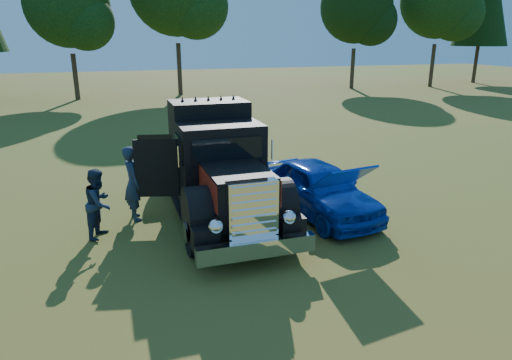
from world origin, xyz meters
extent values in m
plane|color=#3E5C1B|center=(0.00, 0.00, 0.00)|extent=(120.00, 120.00, 0.00)
cylinder|color=#2D2116|center=(28.00, 29.00, 1.98)|extent=(0.36, 0.36, 3.96)
sphere|color=black|center=(29.32, 28.12, 6.60)|extent=(4.84, 4.84, 4.84)
cylinder|color=#2D2116|center=(20.00, 30.00, 1.80)|extent=(0.36, 0.36, 3.60)
sphere|color=black|center=(20.00, 30.00, 7.20)|extent=(6.40, 6.40, 6.40)
sphere|color=black|center=(21.20, 29.20, 6.00)|extent=(4.40, 4.40, 4.40)
cylinder|color=#2D2116|center=(4.00, 30.00, 2.07)|extent=(0.36, 0.36, 4.14)
sphere|color=black|center=(5.38, 29.08, 6.90)|extent=(5.06, 5.06, 5.06)
cylinder|color=#2D2116|center=(35.00, 31.00, 2.43)|extent=(0.36, 0.36, 4.86)
cylinder|color=#2D2116|center=(-4.00, 29.50, 1.71)|extent=(0.36, 0.36, 3.42)
sphere|color=black|center=(-4.00, 29.50, 6.84)|extent=(6.08, 6.08, 6.08)
sphere|color=black|center=(-2.86, 28.74, 5.70)|extent=(4.18, 4.18, 4.18)
cylinder|color=black|center=(-0.35, 0.82, 0.55)|extent=(0.32, 1.10, 1.10)
cylinder|color=black|center=(1.75, 0.82, 0.55)|extent=(0.32, 1.10, 1.10)
cylinder|color=black|center=(-0.35, 5.62, 0.55)|extent=(0.32, 1.10, 1.10)
cylinder|color=black|center=(1.75, 5.62, 0.55)|extent=(0.32, 1.10, 1.10)
cylinder|color=black|center=(-0.02, 5.62, 0.55)|extent=(0.32, 1.10, 1.10)
cylinder|color=black|center=(1.42, 5.62, 0.55)|extent=(0.32, 1.10, 1.10)
cube|color=black|center=(0.70, 3.42, 0.62)|extent=(1.60, 6.40, 0.28)
cube|color=white|center=(0.70, -0.43, 0.55)|extent=(2.50, 0.22, 0.36)
cube|color=white|center=(0.70, -0.13, 1.25)|extent=(1.05, 0.30, 1.30)
cube|color=black|center=(0.70, 0.92, 1.30)|extent=(1.35, 1.80, 1.10)
cube|color=maroon|center=(0.01, 0.92, 1.50)|extent=(0.02, 1.80, 0.60)
cube|color=maroon|center=(1.39, 0.92, 1.50)|extent=(0.02, 1.80, 0.60)
cylinder|color=black|center=(-0.25, 0.82, 0.95)|extent=(0.55, 1.24, 1.24)
cylinder|color=black|center=(1.65, 0.82, 0.95)|extent=(0.55, 1.24, 1.24)
sphere|color=white|center=(-0.08, -0.20, 1.05)|extent=(0.32, 0.32, 0.32)
sphere|color=white|center=(1.48, -0.20, 1.05)|extent=(0.32, 0.32, 0.32)
cube|color=black|center=(0.70, 2.47, 1.55)|extent=(2.05, 1.30, 2.10)
cube|color=black|center=(0.70, 1.80, 2.05)|extent=(1.70, 0.05, 0.65)
cube|color=black|center=(0.70, 3.77, 1.75)|extent=(2.05, 1.30, 2.50)
cube|color=black|center=(0.70, 5.42, 0.95)|extent=(2.00, 2.00, 0.35)
cube|color=black|center=(-0.86, 2.99, 1.45)|extent=(1.08, 0.32, 1.50)
cube|color=#953E15|center=(-0.88, 3.04, 1.30)|extent=(0.83, 0.22, 0.75)
imported|color=#072FAA|center=(3.35, 2.21, 0.72)|extent=(2.29, 4.44, 1.44)
cube|color=#072FAA|center=(3.11, 0.53, 1.55)|extent=(1.42, 1.10, 0.67)
imported|color=#1C2141|center=(-1.45, 3.37, 0.99)|extent=(0.59, 0.79, 1.99)
imported|color=navy|center=(-2.31, 2.50, 0.85)|extent=(0.93, 1.02, 1.70)
camera|label=1|loc=(-1.91, -8.39, 4.66)|focal=32.00mm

